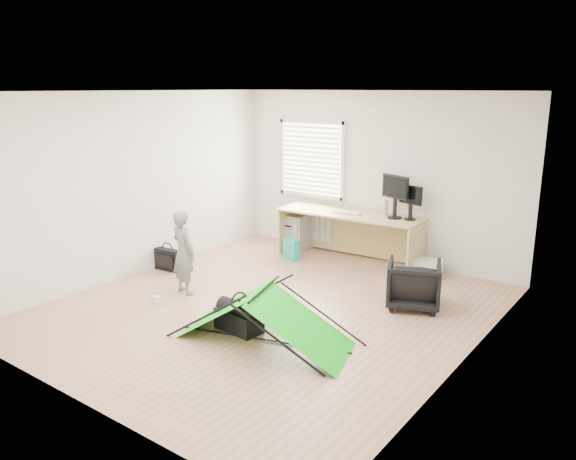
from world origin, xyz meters
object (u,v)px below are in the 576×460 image
Objects in this scene: thermos at (386,208)px; laptop_bag at (168,260)px; office_chair at (414,284)px; storage_crate at (427,268)px; desk at (349,237)px; duffel_bag at (239,320)px; kite at (264,315)px; person at (184,252)px; monitor_right at (411,207)px; monitor_left at (395,203)px; filing_cabinet at (298,231)px.

laptop_bag is (-2.55, -2.23, -0.76)m from thermos.
office_chair is 1.29m from storage_crate.
desk is at bearing -178.19° from storage_crate.
desk is at bearing 102.07° from duffel_bag.
person is at bearing 146.77° from kite.
monitor_right is at bearing 4.57° from desk.
monitor_left is 1.09m from storage_crate.
kite is at bearing -63.56° from filing_cabinet.
thermos is at bearing -108.16° from person.
desk reaches higher than laptop_bag.
monitor_left reaches higher than kite.
desk is 5.81× the size of monitor_right.
monitor_left is (1.82, -0.01, 0.73)m from filing_cabinet.
monitor_right is (2.05, 0.02, 0.68)m from filing_cabinet.
office_chair is at bearing -47.75° from monitor_right.
duffel_bag is at bearing -28.94° from laptop_bag.
office_chair is (0.68, -1.32, -0.69)m from monitor_right.
monitor_right is 0.72× the size of duffel_bag.
thermos is at bearing 172.92° from monitor_left.
kite is 3.22m from storage_crate.
monitor_left reaches higher than duffel_bag.
filing_cabinet reaches higher than office_chair.
duffel_bag is (-0.41, -3.17, -0.92)m from monitor_left.
desk is at bearing -100.57° from person.
filing_cabinet is 2.41m from storage_crate.
monitor_right is 3.38m from duffel_bag.
person is at bearing -105.71° from monitor_left.
thermos reaches higher than desk.
person is 2.56× the size of storage_crate.
monitor_right is at bearing 30.71° from laptop_bag.
monitor_right is at bearing 84.54° from duffel_bag.
kite reaches higher than duffel_bag.
desk is at bearing -154.05° from monitor_left.
storage_crate is (1.33, 0.04, -0.27)m from desk.
thermos is at bearing 92.26° from duffel_bag.
monitor_right is 0.94m from storage_crate.
thermos is 3.23m from person.
monitor_left is 1.13× the size of storage_crate.
person is at bearing -112.18° from monitor_right.
storage_crate is at bearing 0.78° from monitor_right.
person is (-2.74, -1.38, 0.27)m from office_chair.
person is at bearing -35.07° from laptop_bag.
person reaches higher than storage_crate.
desk is 5.21× the size of storage_crate.
storage_crate is (2.41, -0.06, -0.19)m from filing_cabinet.
person is 3.58m from storage_crate.
desk is 3.21m from kite.
office_chair is 3.08m from person.
filing_cabinet is 1.23× the size of monitor_left.
storage_crate is at bearing -4.70° from filing_cabinet.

